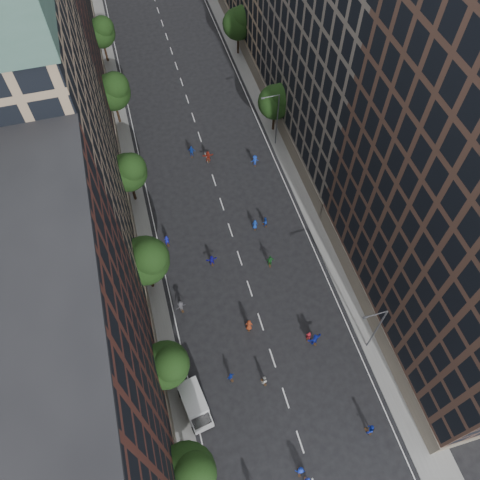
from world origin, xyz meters
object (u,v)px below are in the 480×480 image
at_px(skater_2, 370,429).
at_px(cargo_van, 195,404).
at_px(streetlamp_far, 276,117).
at_px(skater_1, 307,480).
at_px(streetlamp_near, 376,328).

bearing_deg(skater_2, cargo_van, -45.73).
bearing_deg(cargo_van, streetlamp_far, 51.34).
bearing_deg(skater_1, streetlamp_near, -132.66).
distance_m(cargo_van, skater_1, 12.90).
bearing_deg(skater_1, cargo_van, -45.42).
bearing_deg(skater_1, skater_2, -158.77).
relative_size(streetlamp_near, skater_2, 4.91).
distance_m(skater_1, skater_2, 8.04).
height_order(streetlamp_far, skater_1, streetlamp_far).
distance_m(streetlamp_near, skater_1, 16.15).
xyz_separation_m(streetlamp_near, streetlamp_far, (0.00, 33.00, 0.00)).
distance_m(streetlamp_far, skater_2, 41.77).
distance_m(streetlamp_near, streetlamp_far, 33.00).
height_order(cargo_van, skater_2, cargo_van).
height_order(streetlamp_far, skater_2, streetlamp_far).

